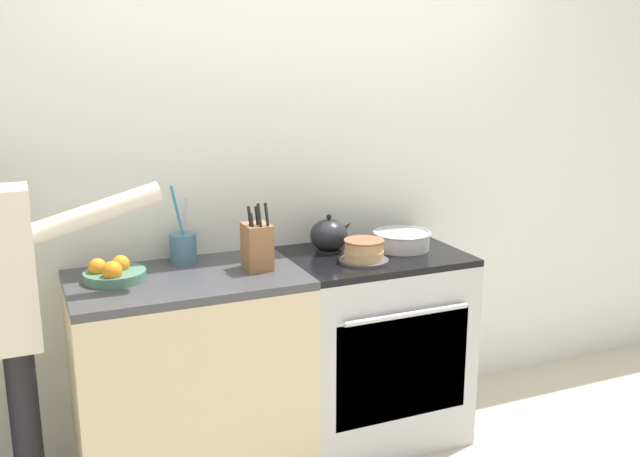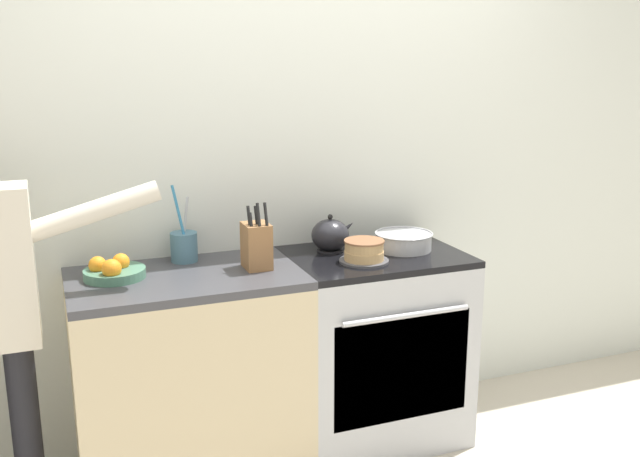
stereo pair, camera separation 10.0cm
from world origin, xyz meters
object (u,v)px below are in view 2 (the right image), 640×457
mixing_bowl (404,241)px  knife_block (257,245)px  layer_cake (364,252)px  stove_range (374,346)px  utensil_crock (184,246)px  fruit_bowl (113,271)px  tea_kettle (331,235)px

mixing_bowl → knife_block: 0.72m
layer_cake → knife_block: bearing=169.8°
stove_range → utensil_crock: (-0.83, 0.20, 0.52)m
utensil_crock → fruit_bowl: 0.35m
tea_kettle → utensil_crock: 0.67m
stove_range → knife_block: (-0.57, -0.01, 0.55)m
utensil_crock → knife_block: bearing=-38.9°
layer_cake → utensil_crock: size_ratio=0.64×
layer_cake → utensil_crock: bearing=157.8°
layer_cake → tea_kettle: 0.24m
knife_block → mixing_bowl: bearing=2.5°
layer_cake → utensil_crock: (-0.73, 0.30, 0.02)m
mixing_bowl → knife_block: bearing=-177.5°
stove_range → layer_cake: (-0.10, -0.10, 0.50)m
stove_range → tea_kettle: 0.57m
stove_range → tea_kettle: (-0.17, 0.13, 0.53)m
stove_range → layer_cake: 0.52m
mixing_bowl → fruit_bowl: 1.30m
layer_cake → mixing_bowl: 0.28m
tea_kettle → knife_block: knife_block is taller
knife_block → stove_range: bearing=1.4°
fruit_bowl → tea_kettle: bearing=4.2°
stove_range → knife_block: size_ratio=3.14×
mixing_bowl → tea_kettle: bearing=161.1°
tea_kettle → mixing_bowl: bearing=-18.9°
layer_cake → fruit_bowl: fruit_bowl is taller
mixing_bowl → knife_block: knife_block is taller
utensil_crock → fruit_bowl: (-0.32, -0.14, -0.04)m
stove_range → knife_block: 0.79m
tea_kettle → fruit_bowl: 0.98m
stove_range → mixing_bowl: 0.52m
layer_cake → utensil_crock: 0.79m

